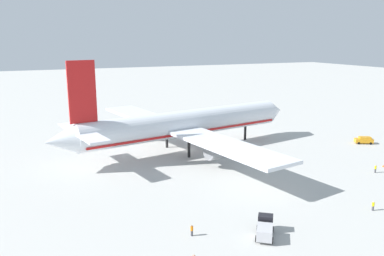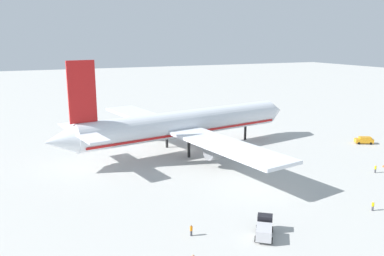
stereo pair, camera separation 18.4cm
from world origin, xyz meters
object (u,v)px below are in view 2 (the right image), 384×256
Objects in this scene: service_van at (364,140)px; ground_worker_3 at (191,230)px; ground_worker_1 at (375,169)px; airliner at (183,124)px; service_truck_0 at (264,228)px; traffic_cone_1 at (383,166)px; baggage_cart_1 at (88,120)px; ground_worker_0 at (373,206)px.

ground_worker_3 is at bearing -156.68° from service_van.
ground_worker_1 is at bearing 10.86° from ground_worker_3.
ground_worker_1 is 1.01× the size of ground_worker_3.
airliner is 46.54m from service_truck_0.
ground_worker_1 is (31.58, -32.20, -6.16)m from airliner.
airliner is 132.99× the size of traffic_cone_1.
service_truck_0 is 1.67× the size of baggage_cart_1.
traffic_cone_1 is at bearing -39.61° from airliner.
service_van is 2.96× the size of ground_worker_1.
ground_worker_1 is at bearing -45.56° from airliner.
airliner is 48.76m from ground_worker_0.
service_van is 9.24× the size of traffic_cone_1.
service_truck_0 is at bearing -149.47° from service_van.
service_van reaches higher than baggage_cart_1.
baggage_cart_1 is (-16.39, 47.29, -6.30)m from airliner.
ground_worker_3 is at bearing 171.78° from ground_worker_0.
baggage_cart_1 is 93.74m from traffic_cone_1.
airliner is at bearing 108.72° from ground_worker_0.
airliner reaches higher than service_truck_0.
ground_worker_3 is 3.09× the size of traffic_cone_1.
service_van is at bearing 54.02° from traffic_cone_1.
service_van is (54.62, 32.21, -0.27)m from service_truck_0.
airliner is 47.77m from traffic_cone_1.
baggage_cart_1 is 6.04× the size of traffic_cone_1.
service_truck_0 is 3.26× the size of ground_worker_3.
ground_worker_0 is 21.05m from ground_worker_1.
service_van is at bearing 30.53° from service_truck_0.
service_truck_0 is 10.67m from ground_worker_3.
ground_worker_1 is (47.97, -79.48, 0.14)m from baggage_cart_1.
ground_worker_0 is 0.96× the size of ground_worker_1.
ground_worker_0 is at bearing -71.28° from airliner.
ground_worker_1 is 5.30m from traffic_cone_1.
service_van is at bearing 23.32° from ground_worker_3.
ground_worker_1 is (37.72, 13.58, -0.43)m from service_truck_0.
ground_worker_0 is at bearing -139.70° from ground_worker_1.
baggage_cart_1 is 88.57m from ground_worker_3.
ground_worker_3 is at bearing -169.14° from ground_worker_1.
service_van is 88.94m from baggage_cart_1.
ground_worker_0 is (31.92, -93.10, 0.10)m from baggage_cart_1.
ground_worker_1 is at bearing -58.89° from baggage_cart_1.
airliner is 45.52m from ground_worker_1.
airliner reaches higher than baggage_cart_1.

